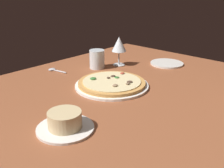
{
  "coord_description": "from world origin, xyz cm",
  "views": [
    {
      "loc": [
        69.41,
        63.59,
        45.48
      ],
      "look_at": [
        -3.51,
        -3.37,
        7.0
      ],
      "focal_mm": 42.46,
      "sensor_mm": 36.0,
      "label": 1
    }
  ],
  "objects_px": {
    "ramekin_on_saucer": "(65,122)",
    "side_plate": "(167,63)",
    "spoon": "(54,70)",
    "pizza_main": "(112,84)",
    "water_glass": "(97,60)",
    "wine_glass_far": "(119,45)"
  },
  "relations": [
    {
      "from": "ramekin_on_saucer",
      "to": "side_plate",
      "type": "relative_size",
      "value": 1.0
    },
    {
      "from": "ramekin_on_saucer",
      "to": "spoon",
      "type": "height_order",
      "value": "ramekin_on_saucer"
    },
    {
      "from": "pizza_main",
      "to": "ramekin_on_saucer",
      "type": "distance_m",
      "value": 0.37
    },
    {
      "from": "ramekin_on_saucer",
      "to": "water_glass",
      "type": "height_order",
      "value": "water_glass"
    },
    {
      "from": "side_plate",
      "to": "spoon",
      "type": "distance_m",
      "value": 0.59
    },
    {
      "from": "ramekin_on_saucer",
      "to": "wine_glass_far",
      "type": "bearing_deg",
      "value": -152.5
    },
    {
      "from": "ramekin_on_saucer",
      "to": "spoon",
      "type": "relative_size",
      "value": 1.58
    },
    {
      "from": "ramekin_on_saucer",
      "to": "side_plate",
      "type": "distance_m",
      "value": 0.8
    },
    {
      "from": "ramekin_on_saucer",
      "to": "wine_glass_far",
      "type": "xyz_separation_m",
      "value": [
        -0.6,
        -0.31,
        0.08
      ]
    },
    {
      "from": "pizza_main",
      "to": "wine_glass_far",
      "type": "relative_size",
      "value": 2.05
    },
    {
      "from": "ramekin_on_saucer",
      "to": "water_glass",
      "type": "bearing_deg",
      "value": -143.45
    },
    {
      "from": "pizza_main",
      "to": "water_glass",
      "type": "bearing_deg",
      "value": -121.14
    },
    {
      "from": "side_plate",
      "to": "ramekin_on_saucer",
      "type": "bearing_deg",
      "value": 9.62
    },
    {
      "from": "wine_glass_far",
      "to": "side_plate",
      "type": "distance_m",
      "value": 0.28
    },
    {
      "from": "pizza_main",
      "to": "side_plate",
      "type": "xyz_separation_m",
      "value": [
        -0.44,
        -0.0,
        -0.01
      ]
    },
    {
      "from": "wine_glass_far",
      "to": "water_glass",
      "type": "xyz_separation_m",
      "value": [
        0.11,
        -0.05,
        -0.07
      ]
    },
    {
      "from": "wine_glass_far",
      "to": "spoon",
      "type": "relative_size",
      "value": 1.37
    },
    {
      "from": "ramekin_on_saucer",
      "to": "spoon",
      "type": "distance_m",
      "value": 0.58
    },
    {
      "from": "water_glass",
      "to": "spoon",
      "type": "bearing_deg",
      "value": -35.41
    },
    {
      "from": "pizza_main",
      "to": "ramekin_on_saucer",
      "type": "xyz_separation_m",
      "value": [
        0.35,
        0.13,
        0.01
      ]
    },
    {
      "from": "ramekin_on_saucer",
      "to": "wine_glass_far",
      "type": "distance_m",
      "value": 0.68
    },
    {
      "from": "pizza_main",
      "to": "ramekin_on_saucer",
      "type": "height_order",
      "value": "ramekin_on_saucer"
    }
  ]
}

